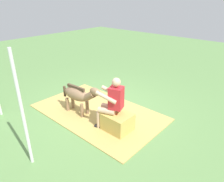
{
  "coord_description": "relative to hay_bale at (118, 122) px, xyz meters",
  "views": [
    {
      "loc": [
        -3.65,
        3.71,
        2.96
      ],
      "look_at": [
        -0.14,
        -0.21,
        0.55
      ],
      "focal_mm": 33.79,
      "sensor_mm": 36.0,
      "label": 1
    }
  ],
  "objects": [
    {
      "name": "ground_plane",
      "position": [
        0.93,
        -0.48,
        -0.22
      ],
      "size": [
        24.0,
        24.0,
        0.0
      ],
      "primitive_type": "plane",
      "color": "#608C4C"
    },
    {
      "name": "hay_patch",
      "position": [
        0.93,
        -0.26,
        -0.21
      ],
      "size": [
        3.52,
        2.13,
        0.02
      ],
      "primitive_type": "cube",
      "color": "tan",
      "rests_on": "ground"
    },
    {
      "name": "hay_bale",
      "position": [
        0.0,
        0.0,
        0.0
      ],
      "size": [
        0.64,
        0.55,
        0.44
      ],
      "primitive_type": "cube",
      "color": "tan",
      "rests_on": "ground"
    },
    {
      "name": "person_seated",
      "position": [
        0.15,
        0.04,
        0.5
      ],
      "size": [
        0.72,
        0.56,
        1.32
      ],
      "color": "#D8AD8C",
      "rests_on": "ground"
    },
    {
      "name": "pony_standing",
      "position": [
        1.26,
        0.1,
        0.34
      ],
      "size": [
        1.35,
        0.38,
        0.92
      ],
      "color": "#8C6B4C",
      "rests_on": "ground"
    },
    {
      "name": "tent_pole_left",
      "position": [
        0.54,
        1.91,
        0.9
      ],
      "size": [
        0.06,
        0.06,
        2.24
      ],
      "primitive_type": "cylinder",
      "color": "silver",
      "rests_on": "ground"
    }
  ]
}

